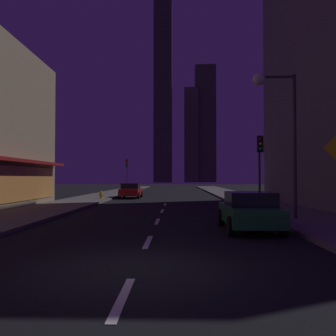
{
  "coord_description": "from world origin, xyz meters",
  "views": [
    {
      "loc": [
        0.9,
        -8.0,
        1.98
      ],
      "look_at": [
        0.0,
        27.24,
        2.92
      ],
      "focal_mm": 38.79,
      "sensor_mm": 36.0,
      "label": 1
    }
  ],
  "objects_px": {
    "car_parked_near": "(249,211)",
    "traffic_light_near_right": "(260,156)",
    "traffic_light_far_left": "(127,168)",
    "street_lamp_right": "(276,110)",
    "car_parked_far": "(131,190)",
    "fire_hydrant_far_left": "(101,195)"
  },
  "relations": [
    {
      "from": "traffic_light_far_left",
      "to": "street_lamp_right",
      "type": "relative_size",
      "value": 0.64
    },
    {
      "from": "car_parked_near",
      "to": "traffic_light_near_right",
      "type": "relative_size",
      "value": 1.01
    },
    {
      "from": "car_parked_far",
      "to": "fire_hydrant_far_left",
      "type": "bearing_deg",
      "value": -128.86
    },
    {
      "from": "traffic_light_near_right",
      "to": "street_lamp_right",
      "type": "bearing_deg",
      "value": -91.81
    },
    {
      "from": "traffic_light_near_right",
      "to": "street_lamp_right",
      "type": "relative_size",
      "value": 0.64
    },
    {
      "from": "traffic_light_near_right",
      "to": "traffic_light_far_left",
      "type": "bearing_deg",
      "value": 113.17
    },
    {
      "from": "car_parked_near",
      "to": "street_lamp_right",
      "type": "bearing_deg",
      "value": 56.94
    },
    {
      "from": "fire_hydrant_far_left",
      "to": "car_parked_far",
      "type": "bearing_deg",
      "value": 51.14
    },
    {
      "from": "street_lamp_right",
      "to": "car_parked_near",
      "type": "bearing_deg",
      "value": -123.06
    },
    {
      "from": "traffic_light_near_right",
      "to": "traffic_light_far_left",
      "type": "height_order",
      "value": "same"
    },
    {
      "from": "traffic_light_near_right",
      "to": "car_parked_near",
      "type": "bearing_deg",
      "value": -106.2
    },
    {
      "from": "fire_hydrant_far_left",
      "to": "street_lamp_right",
      "type": "distance_m",
      "value": 19.92
    },
    {
      "from": "car_parked_near",
      "to": "traffic_light_near_right",
      "type": "bearing_deg",
      "value": 73.8
    },
    {
      "from": "car_parked_far",
      "to": "traffic_light_near_right",
      "type": "relative_size",
      "value": 1.01
    },
    {
      "from": "car_parked_far",
      "to": "street_lamp_right",
      "type": "distance_m",
      "value": 21.11
    },
    {
      "from": "traffic_light_far_left",
      "to": "traffic_light_near_right",
      "type": "bearing_deg",
      "value": -66.83
    },
    {
      "from": "car_parked_far",
      "to": "street_lamp_right",
      "type": "xyz_separation_m",
      "value": [
        8.98,
        -18.61,
        4.33
      ]
    },
    {
      "from": "car_parked_near",
      "to": "fire_hydrant_far_left",
      "type": "bearing_deg",
      "value": 117.19
    },
    {
      "from": "fire_hydrant_far_left",
      "to": "street_lamp_right",
      "type": "relative_size",
      "value": 0.1
    },
    {
      "from": "traffic_light_far_left",
      "to": "car_parked_near",
      "type": "bearing_deg",
      "value": -74.24
    },
    {
      "from": "car_parked_near",
      "to": "traffic_light_far_left",
      "type": "bearing_deg",
      "value": 105.76
    },
    {
      "from": "fire_hydrant_far_left",
      "to": "traffic_light_far_left",
      "type": "relative_size",
      "value": 0.16
    }
  ]
}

